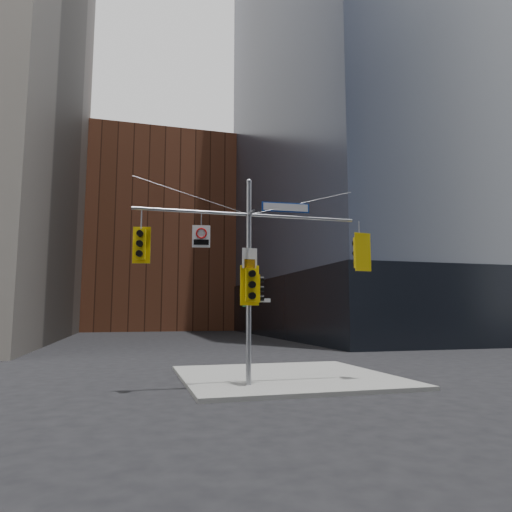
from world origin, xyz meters
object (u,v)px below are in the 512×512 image
traffic_light_east_arm (360,253)px  regulatory_sign_arm (201,236)px  traffic_light_west_arm (141,244)px  street_sign_blade (286,207)px  traffic_light_pole_side (258,289)px  traffic_light_pole_front (251,285)px  signal_assembly (249,259)px

traffic_light_east_arm → regulatory_sign_arm: bearing=-6.9°
traffic_light_west_arm → street_sign_blade: 5.27m
traffic_light_pole_side → regulatory_sign_arm: size_ratio=1.27×
traffic_light_pole_front → regulatory_sign_arm: regulatory_sign_arm is taller
signal_assembly → traffic_light_west_arm: bearing=179.8°
signal_assembly → traffic_light_east_arm: bearing=0.0°
street_sign_blade → signal_assembly: bearing=-176.3°
street_sign_blade → traffic_light_pole_side: bearing=-176.4°
traffic_light_east_arm → street_sign_blade: street_sign_blade is taller
signal_assembly → traffic_light_west_arm: size_ratio=6.53×
traffic_light_west_arm → traffic_light_pole_front: traffic_light_west_arm is taller
traffic_light_west_arm → street_sign_blade: (5.04, -0.01, 1.55)m
traffic_light_east_arm → traffic_light_pole_side: 4.21m
traffic_light_east_arm → regulatory_sign_arm: (-5.97, -0.02, 0.37)m
traffic_light_pole_side → street_sign_blade: bearing=-81.2°
traffic_light_pole_side → traffic_light_east_arm: bearing=-81.3°
traffic_light_pole_side → traffic_light_pole_front: size_ratio=0.70×
traffic_light_pole_side → regulatory_sign_arm: regulatory_sign_arm is taller
signal_assembly → street_sign_blade: size_ratio=4.53×
traffic_light_pole_front → regulatory_sign_arm: size_ratio=1.81×
signal_assembly → regulatory_sign_arm: bearing=-179.3°
traffic_light_east_arm → regulatory_sign_arm: 5.98m
traffic_light_east_arm → regulatory_sign_arm: regulatory_sign_arm is taller
traffic_light_pole_side → signal_assembly: bearing=98.8°
traffic_light_west_arm → street_sign_blade: street_sign_blade is taller
street_sign_blade → traffic_light_pole_front: bearing=-165.4°
traffic_light_east_arm → street_sign_blade: bearing=-7.1°
traffic_light_east_arm → traffic_light_pole_front: 4.49m
signal_assembly → traffic_light_east_arm: (4.29, 0.00, 0.38)m
signal_assembly → regulatory_sign_arm: signal_assembly is taller
signal_assembly → traffic_light_pole_front: size_ratio=5.80×
traffic_light_pole_front → street_sign_blade: 3.17m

